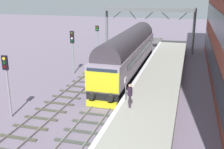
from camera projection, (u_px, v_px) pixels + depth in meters
name	position (u px, v px, depth m)	size (l,w,h in m)	color
ground_plane	(115.00, 91.00, 25.08)	(140.00, 140.00, 0.00)	slate
track_main	(115.00, 90.00, 25.06)	(2.50, 60.00, 0.15)	gray
track_adjacent_west	(79.00, 87.00, 25.96)	(2.50, 60.00, 0.15)	slate
station_platform	(156.00, 89.00, 24.00)	(4.00, 44.00, 1.01)	#9E9D92
diesel_locomotive	(128.00, 52.00, 29.22)	(2.74, 18.76, 4.68)	black
signal_post_near	(7.00, 78.00, 19.03)	(0.44, 0.22, 4.47)	gray
signal_post_mid	(73.00, 46.00, 29.29)	(0.44, 0.22, 4.60)	gray
signal_post_far	(97.00, 38.00, 36.89)	(0.44, 0.22, 4.21)	gray
platform_number_sign	(126.00, 85.00, 19.93)	(0.10, 0.44, 1.69)	slate
waiting_passenger	(130.00, 93.00, 18.73)	(0.44, 0.48, 1.64)	#322734
overhead_footbridge	(149.00, 12.00, 39.10)	(12.79, 2.00, 6.33)	slate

